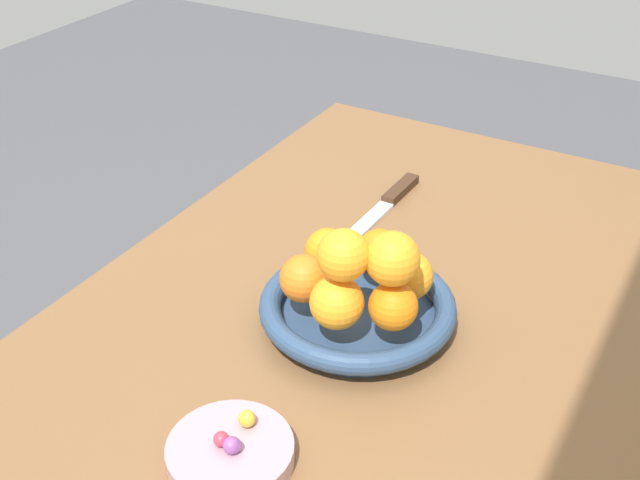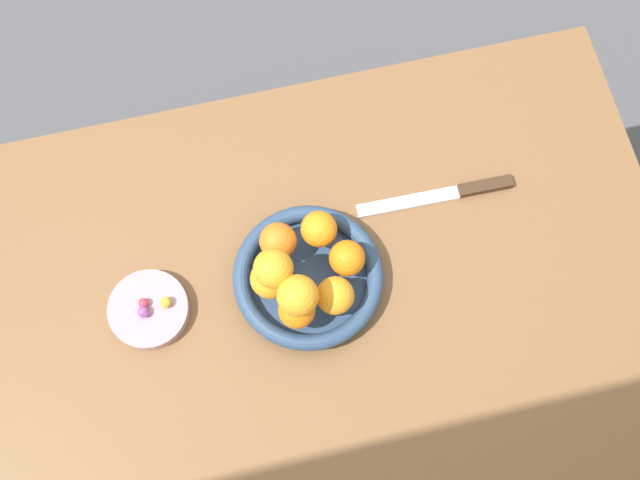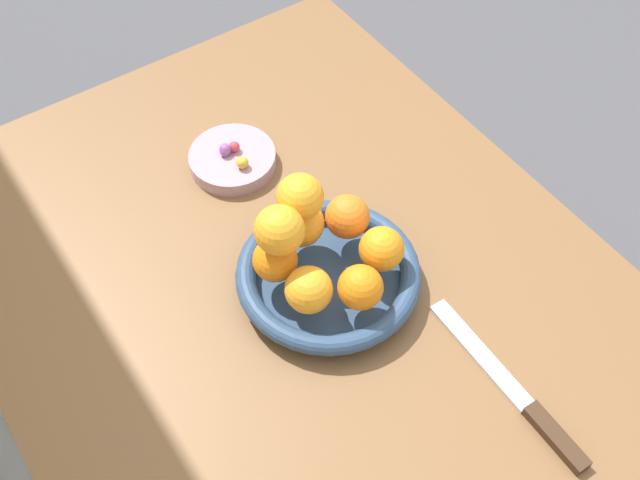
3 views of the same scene
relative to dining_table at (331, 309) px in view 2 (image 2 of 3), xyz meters
name	(u,v)px [view 2 (image 2 of 3)]	position (x,y,z in m)	size (l,w,h in m)	color
ground_plane	(328,372)	(0.00, 0.00, -0.65)	(6.00, 6.00, 0.00)	#4C4C51
dining_table	(331,309)	(0.00, 0.00, 0.00)	(1.10, 0.76, 0.74)	brown
fruit_bowl	(308,277)	(0.03, -0.03, 0.11)	(0.23, 0.23, 0.04)	navy
candy_dish	(149,310)	(0.28, -0.04, 0.10)	(0.12, 0.12, 0.02)	#B28C99
orange_0	(278,241)	(0.06, -0.09, 0.16)	(0.06, 0.06, 0.06)	orange
orange_1	(270,279)	(0.09, -0.03, 0.16)	(0.06, 0.06, 0.06)	orange
orange_2	(297,310)	(0.06, 0.03, 0.16)	(0.06, 0.06, 0.06)	orange
orange_3	(336,295)	(0.00, 0.02, 0.16)	(0.06, 0.06, 0.06)	orange
orange_4	(347,258)	(-0.03, -0.04, 0.16)	(0.06, 0.06, 0.06)	orange
orange_5	(318,229)	(0.00, -0.09, 0.16)	(0.06, 0.06, 0.06)	orange
orange_6	(298,296)	(0.06, 0.02, 0.21)	(0.06, 0.06, 0.06)	orange
orange_7	(273,268)	(0.08, -0.03, 0.22)	(0.06, 0.06, 0.06)	orange
candy_ball_0	(143,312)	(0.29, -0.03, 0.12)	(0.02, 0.02, 0.02)	#8C4C99
candy_ball_1	(145,313)	(0.29, -0.03, 0.12)	(0.01, 0.01, 0.01)	#8C4C99
candy_ball_2	(143,303)	(0.29, -0.05, 0.12)	(0.02, 0.02, 0.02)	#C6384C
candy_ball_3	(166,302)	(0.25, -0.04, 0.12)	(0.02, 0.02, 0.02)	gold
knife	(449,194)	(-0.23, -0.12, 0.09)	(0.26, 0.03, 0.01)	#3F2819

